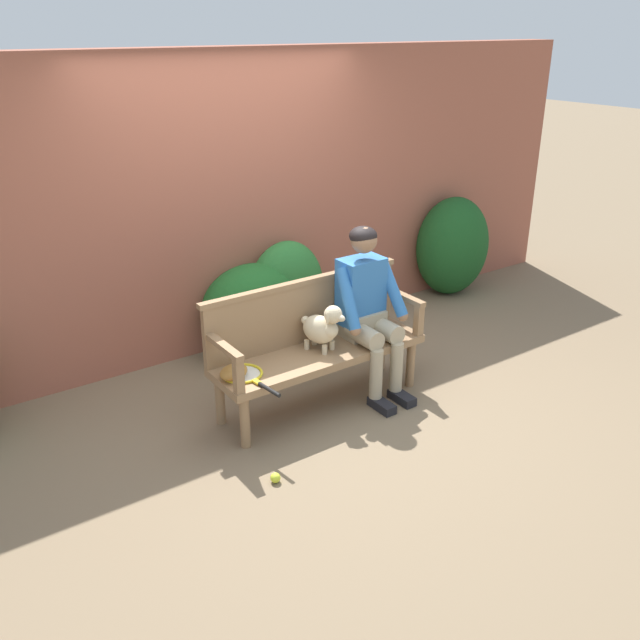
# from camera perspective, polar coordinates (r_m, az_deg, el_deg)

# --- Properties ---
(ground_plane) EXTENTS (40.00, 40.00, 0.00)m
(ground_plane) POSITION_cam_1_polar(r_m,az_deg,el_deg) (5.29, 0.00, -6.96)
(ground_plane) COLOR #7A664C
(brick_garden_fence) EXTENTS (8.00, 0.30, 2.52)m
(brick_garden_fence) POSITION_cam_1_polar(r_m,az_deg,el_deg) (6.00, -8.21, 9.59)
(brick_garden_fence) COLOR #9E5642
(brick_garden_fence) RESTS_ON ground
(hedge_bush_mid_right) EXTENTS (0.85, 0.66, 1.05)m
(hedge_bush_mid_right) POSITION_cam_1_polar(r_m,az_deg,el_deg) (7.37, 11.03, 6.09)
(hedge_bush_mid_right) COLOR #194C1E
(hedge_bush_mid_right) RESTS_ON ground
(hedge_bush_far_right) EXTENTS (0.94, 0.71, 0.80)m
(hedge_bush_far_right) POSITION_cam_1_polar(r_m,az_deg,el_deg) (5.98, -5.66, 0.97)
(hedge_bush_far_right) COLOR #1E5B23
(hedge_bush_far_right) RESTS_ON ground
(hedge_bush_far_left) EXTENTS (0.75, 0.47, 0.93)m
(hedge_bush_far_left) POSITION_cam_1_polar(r_m,az_deg,el_deg) (6.16, -2.82, 2.44)
(hedge_bush_far_left) COLOR #286B2D
(hedge_bush_far_left) RESTS_ON ground
(garden_bench) EXTENTS (1.67, 0.49, 0.45)m
(garden_bench) POSITION_cam_1_polar(r_m,az_deg,el_deg) (5.10, 0.00, -3.19)
(garden_bench) COLOR #93704C
(garden_bench) RESTS_ON ground
(bench_backrest) EXTENTS (1.71, 0.06, 0.50)m
(bench_backrest) POSITION_cam_1_polar(r_m,az_deg,el_deg) (5.13, -1.37, 0.83)
(bench_backrest) COLOR #93704C
(bench_backrest) RESTS_ON garden_bench
(bench_armrest_left_end) EXTENTS (0.06, 0.49, 0.28)m
(bench_armrest_left_end) POSITION_cam_1_polar(r_m,az_deg,el_deg) (4.56, -7.59, -3.22)
(bench_armrest_left_end) COLOR #93704C
(bench_armrest_left_end) RESTS_ON garden_bench
(bench_armrest_right_end) EXTENTS (0.06, 0.49, 0.28)m
(bench_armrest_right_end) POSITION_cam_1_polar(r_m,az_deg,el_deg) (5.39, 7.47, 1.16)
(bench_armrest_right_end) COLOR #93704C
(bench_armrest_right_end) RESTS_ON garden_bench
(person_seated) EXTENTS (0.56, 0.64, 1.32)m
(person_seated) POSITION_cam_1_polar(r_m,az_deg,el_deg) (5.19, 3.97, 1.28)
(person_seated) COLOR black
(person_seated) RESTS_ON ground
(dog_on_bench) EXTENTS (0.26, 0.37, 0.38)m
(dog_on_bench) POSITION_cam_1_polar(r_m,az_deg,el_deg) (5.01, 0.25, -0.60)
(dog_on_bench) COLOR beige
(dog_on_bench) RESTS_ON garden_bench
(tennis_racket) EXTENTS (0.32, 0.57, 0.03)m
(tennis_racket) POSITION_cam_1_polar(r_m,az_deg,el_deg) (4.74, -6.32, -4.61)
(tennis_racket) COLOR yellow
(tennis_racket) RESTS_ON garden_bench
(baseball_glove) EXTENTS (0.27, 0.25, 0.09)m
(baseball_glove) POSITION_cam_1_polar(r_m,az_deg,el_deg) (4.72, -7.24, -4.34)
(baseball_glove) COLOR #9E6B2D
(baseball_glove) RESTS_ON garden_bench
(tennis_ball) EXTENTS (0.07, 0.07, 0.07)m
(tennis_ball) POSITION_cam_1_polar(r_m,az_deg,el_deg) (4.46, -3.75, -13.04)
(tennis_ball) COLOR #CCDB33
(tennis_ball) RESTS_ON ground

